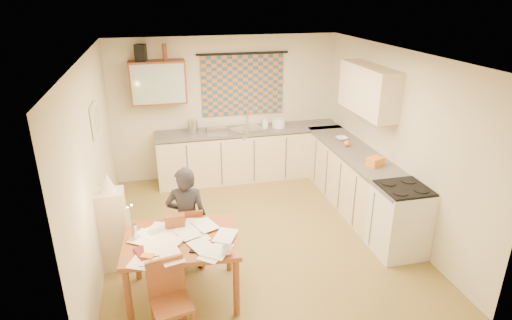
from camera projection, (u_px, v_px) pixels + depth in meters
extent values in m
cube|color=olive|center=(256.00, 234.00, 6.05)|extent=(4.00, 4.50, 0.02)
cube|color=white|center=(256.00, 53.00, 5.11)|extent=(4.00, 4.50, 0.02)
cube|color=beige|center=(226.00, 108.00, 7.62)|extent=(4.00, 0.02, 2.50)
cube|color=beige|center=(319.00, 245.00, 3.54)|extent=(4.00, 0.02, 2.50)
cube|color=beige|center=(93.00, 165.00, 5.15)|extent=(0.02, 4.50, 2.50)
cube|color=beige|center=(394.00, 140.00, 6.02)|extent=(0.02, 4.50, 2.50)
cube|color=#294D6B|center=(243.00, 85.00, 7.50)|extent=(1.45, 0.03, 1.05)
cylinder|color=black|center=(243.00, 53.00, 7.28)|extent=(1.60, 0.04, 0.04)
cube|color=maroon|center=(158.00, 82.00, 7.01)|extent=(0.90, 0.34, 0.70)
cube|color=#99B2A5|center=(158.00, 84.00, 6.85)|extent=(0.84, 0.02, 0.64)
cube|color=beige|center=(368.00, 90.00, 6.25)|extent=(0.34, 1.30, 0.70)
cube|color=beige|center=(95.00, 120.00, 5.35)|extent=(0.04, 0.50, 0.40)
cube|color=beige|center=(97.00, 119.00, 5.36)|extent=(0.01, 0.42, 0.32)
cube|color=beige|center=(250.00, 155.00, 7.73)|extent=(3.30, 0.60, 0.86)
cube|color=#504C4B|center=(250.00, 130.00, 7.55)|extent=(3.30, 0.62, 0.04)
cube|color=beige|center=(358.00, 184.00, 6.57)|extent=(0.60, 2.95, 0.86)
cube|color=#504C4B|center=(361.00, 156.00, 6.39)|extent=(0.62, 2.95, 0.04)
cube|color=white|center=(400.00, 221.00, 5.48)|extent=(0.61, 0.61, 0.91)
cube|color=black|center=(404.00, 188.00, 5.30)|extent=(0.58, 0.58, 0.03)
cube|color=silver|center=(248.00, 131.00, 7.55)|extent=(0.68, 0.63, 0.10)
cylinder|color=silver|center=(247.00, 119.00, 7.65)|extent=(0.03, 0.03, 0.28)
cube|color=silver|center=(217.00, 130.00, 7.41)|extent=(0.38, 0.33, 0.06)
cylinder|color=silver|center=(193.00, 127.00, 7.28)|extent=(0.24, 0.24, 0.24)
cylinder|color=white|center=(279.00, 123.00, 7.63)|extent=(0.30, 0.30, 0.16)
imported|color=white|center=(265.00, 122.00, 7.61)|extent=(0.10, 0.10, 0.19)
imported|color=white|center=(342.00, 138.00, 7.00)|extent=(0.20, 0.20, 0.05)
cube|color=orange|center=(375.00, 162.00, 5.97)|extent=(0.26, 0.23, 0.12)
sphere|color=orange|center=(347.00, 143.00, 6.70)|extent=(0.10, 0.10, 0.10)
cube|color=black|center=(141.00, 53.00, 6.78)|extent=(0.20, 0.23, 0.26)
cylinder|color=#195926|center=(144.00, 53.00, 6.79)|extent=(0.08, 0.08, 0.26)
cylinder|color=maroon|center=(165.00, 52.00, 6.86)|extent=(0.07, 0.07, 0.26)
cube|color=brown|center=(181.00, 240.00, 4.57)|extent=(1.27, 1.00, 0.05)
cube|color=brown|center=(188.00, 236.00, 5.26)|extent=(0.38, 0.38, 0.04)
cube|color=brown|center=(188.00, 227.00, 5.03)|extent=(0.37, 0.05, 0.41)
cube|color=brown|center=(172.00, 305.00, 4.11)|extent=(0.44, 0.44, 0.04)
cube|color=brown|center=(166.00, 276.00, 4.17)|extent=(0.37, 0.11, 0.41)
imported|color=black|center=(187.00, 219.00, 5.10)|extent=(0.61, 0.50, 1.34)
cube|color=beige|center=(114.00, 230.00, 5.17)|extent=(0.32, 0.30, 1.03)
cone|color=beige|center=(107.00, 183.00, 4.94)|extent=(0.20, 0.20, 0.22)
cube|color=brown|center=(175.00, 221.00, 4.73)|extent=(0.22, 0.11, 0.16)
imported|color=white|center=(227.00, 250.00, 4.27)|extent=(0.13, 0.13, 0.09)
imported|color=maroon|center=(137.00, 256.00, 4.24)|extent=(0.37, 0.39, 0.03)
imported|color=orange|center=(140.00, 247.00, 4.39)|extent=(0.21, 0.27, 0.02)
cube|color=orange|center=(148.00, 257.00, 4.21)|extent=(0.14, 0.12, 0.04)
cube|color=black|center=(196.00, 252.00, 4.31)|extent=(0.14, 0.09, 0.02)
cylinder|color=silver|center=(134.00, 232.00, 4.50)|extent=(0.07, 0.07, 0.18)
cylinder|color=white|center=(129.00, 217.00, 4.40)|extent=(0.02, 0.02, 0.22)
sphere|color=#FFCC66|center=(131.00, 205.00, 4.38)|extent=(0.02, 0.02, 0.02)
cube|color=white|center=(172.00, 228.00, 4.74)|extent=(0.24, 0.32, 0.00)
cube|color=white|center=(149.00, 235.00, 4.62)|extent=(0.32, 0.36, 0.00)
cube|color=white|center=(197.00, 235.00, 4.60)|extent=(0.29, 0.35, 0.00)
cube|color=white|center=(178.00, 236.00, 4.58)|extent=(0.34, 0.36, 0.00)
cube|color=white|center=(213.00, 254.00, 4.28)|extent=(0.35, 0.36, 0.00)
cube|color=white|center=(142.00, 260.00, 4.17)|extent=(0.32, 0.36, 0.00)
cube|color=white|center=(168.00, 231.00, 4.67)|extent=(0.31, 0.36, 0.00)
cube|color=white|center=(194.00, 225.00, 4.79)|extent=(0.27, 0.34, 0.00)
cube|color=white|center=(158.00, 229.00, 4.71)|extent=(0.31, 0.36, 0.00)
cube|color=white|center=(219.00, 251.00, 4.32)|extent=(0.34, 0.36, 0.00)
cube|color=white|center=(202.00, 246.00, 4.39)|extent=(0.31, 0.36, 0.00)
cube|color=white|center=(151.00, 256.00, 4.22)|extent=(0.23, 0.31, 0.00)
cube|color=white|center=(142.00, 237.00, 4.55)|extent=(0.34, 0.36, 0.00)
cube|color=white|center=(187.00, 232.00, 4.63)|extent=(0.31, 0.36, 0.00)
cube|color=white|center=(205.00, 225.00, 4.77)|extent=(0.31, 0.35, 0.00)
cube|color=white|center=(225.00, 235.00, 4.57)|extent=(0.32, 0.36, 0.00)
cube|color=white|center=(162.00, 240.00, 4.47)|extent=(0.32, 0.36, 0.00)
cube|color=white|center=(169.00, 243.00, 4.42)|extent=(0.35, 0.36, 0.00)
cube|color=white|center=(171.00, 256.00, 4.20)|extent=(0.27, 0.34, 0.00)
cube|color=white|center=(155.00, 248.00, 4.34)|extent=(0.23, 0.31, 0.00)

